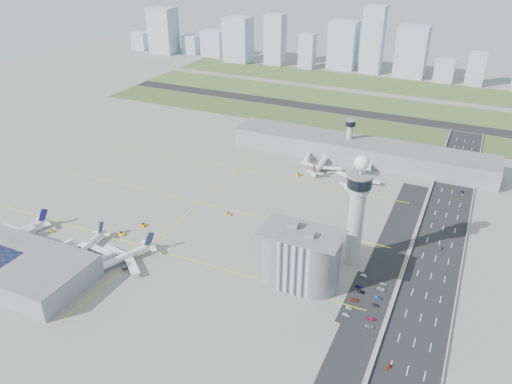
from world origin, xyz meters
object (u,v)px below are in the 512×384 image
at_px(car_lot_2, 355,300).
at_px(car_lot_7, 372,319).
at_px(admin_building, 301,258).
at_px(jet_bridge_near_0, 14,241).
at_px(car_hw_2, 462,192).
at_px(secondary_tower, 350,135).
at_px(car_hw_0, 389,367).
at_px(tug_0, 52,231).
at_px(tug_3, 228,214).
at_px(airplane_near_c, 120,255).
at_px(airplane_far_a, 321,162).
at_px(tug_5, 352,193).
at_px(airplane_near_b, 85,244).
at_px(car_hw_1, 440,248).
at_px(jet_bridge_far_0, 308,156).
at_px(tug_2, 143,225).
at_px(car_lot_1, 349,308).
at_px(car_lot_6, 370,326).
at_px(jet_bridge_near_1, 52,254).
at_px(car_lot_0, 346,315).
at_px(car_lot_4, 359,286).
at_px(car_lot_10, 381,289).
at_px(jet_bridge_near_2, 94,267).
at_px(car_lot_5, 364,275).
at_px(tug_4, 299,175).
at_px(control_tower, 357,207).
at_px(jet_bridge_far_1, 369,166).
at_px(car_hw_4, 450,159).
at_px(tug_1, 121,233).
at_px(car_lot_9, 378,298).
at_px(car_lot_8, 376,305).
at_px(car_lot_3, 361,292).

relative_size(car_lot_2, car_lot_7, 1.06).
bearing_deg(admin_building, jet_bridge_near_0, -166.70).
bearing_deg(car_hw_2, jet_bridge_near_0, -147.24).
bearing_deg(secondary_tower, car_hw_0, -69.92).
height_order(tug_0, tug_3, tug_3).
height_order(airplane_near_c, airplane_far_a, airplane_near_c).
bearing_deg(tug_5, airplane_near_b, 60.26).
bearing_deg(tug_5, car_hw_1, 156.88).
xyz_separation_m(jet_bridge_near_0, jet_bridge_far_0, (115.00, 193.00, 0.00)).
distance_m(tug_2, car_lot_1, 140.59).
relative_size(secondary_tower, car_lot_6, 7.14).
bearing_deg(tug_2, car_lot_6, 154.34).
bearing_deg(car_lot_7, airplane_far_a, 25.13).
distance_m(jet_bridge_near_1, car_lot_0, 166.70).
height_order(admin_building, jet_bridge_far_0, admin_building).
bearing_deg(car_lot_4, car_lot_10, -82.72).
relative_size(jet_bridge_near_1, tug_3, 4.57).
bearing_deg(car_hw_0, jet_bridge_near_2, -170.75).
bearing_deg(car_lot_10, car_lot_5, 58.52).
relative_size(tug_0, car_hw_0, 0.86).
bearing_deg(tug_5, car_hw_2, -141.76).
height_order(tug_0, car_hw_2, tug_0).
bearing_deg(car_lot_2, tug_4, 26.82).
bearing_deg(airplane_far_a, jet_bridge_near_2, 157.30).
bearing_deg(admin_building, tug_3, 145.62).
height_order(control_tower, car_hw_1, control_tower).
relative_size(jet_bridge_near_2, tug_3, 4.57).
relative_size(jet_bridge_far_1, tug_0, 4.99).
relative_size(car_lot_4, car_hw_4, 1.04).
bearing_deg(tug_5, car_lot_7, 121.34).
bearing_deg(jet_bridge_near_0, tug_1, -44.24).
relative_size(tug_4, car_lot_9, 0.86).
distance_m(airplane_near_b, car_lot_8, 165.02).
relative_size(jet_bridge_near_1, car_hw_0, 4.28).
xyz_separation_m(airplane_far_a, car_lot_3, (66.89, -135.73, -4.94)).
height_order(tug_0, tug_1, tug_1).
relative_size(admin_building, airplane_near_c, 0.98).
relative_size(control_tower, car_lot_9, 16.62).
xyz_separation_m(airplane_far_a, tug_1, (-80.39, -143.47, -4.48)).
height_order(car_lot_5, car_hw_0, car_hw_0).
bearing_deg(car_lot_9, car_lot_1, 141.48).
bearing_deg(car_lot_8, jet_bridge_near_1, 105.40).
relative_size(jet_bridge_near_0, car_lot_6, 3.13).
height_order(car_lot_0, car_lot_7, car_lot_0).
bearing_deg(secondary_tower, car_lot_3, -72.08).
relative_size(airplane_far_a, car_hw_2, 9.10).
relative_size(car_lot_5, car_lot_8, 0.95).
xyz_separation_m(control_tower, car_hw_1, (44.15, 33.20, -34.43)).
height_order(airplane_near_c, car_lot_6, airplane_near_c).
height_order(tug_5, car_lot_6, tug_5).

